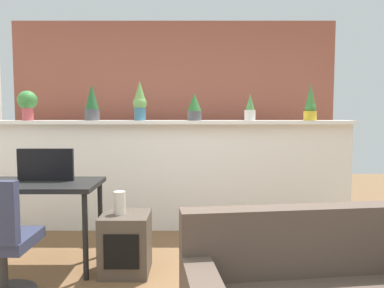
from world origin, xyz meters
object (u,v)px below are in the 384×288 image
object	(u,v)px
potted_plant_3	(194,107)
potted_plant_4	(250,109)
potted_plant_1	(92,103)
tv_monitor	(45,165)
potted_plant_5	(310,105)
vase_on_shelf	(119,203)
side_cube_shelf	(125,243)
potted_plant_0	(27,103)
desk	(34,192)
potted_plant_2	(139,101)

from	to	relation	value
potted_plant_3	potted_plant_4	xyz separation A→B (m)	(0.62, 0.00, -0.02)
potted_plant_1	tv_monitor	size ratio (longest dim) A/B	0.84
potted_plant_5	vase_on_shelf	world-z (taller)	potted_plant_5
potted_plant_5	tv_monitor	xyz separation A→B (m)	(-2.61, -0.96, -0.54)
side_cube_shelf	vase_on_shelf	distance (m)	0.35
potted_plant_4	vase_on_shelf	bearing A→B (deg)	-137.76
potted_plant_0	desk	xyz separation A→B (m)	(0.48, -1.03, -0.79)
potted_plant_3	potted_plant_5	distance (m)	1.30
tv_monitor	vase_on_shelf	bearing A→B (deg)	-14.89
tv_monitor	side_cube_shelf	world-z (taller)	tv_monitor
potted_plant_5	side_cube_shelf	distance (m)	2.50
potted_plant_0	desk	size ratio (longest dim) A/B	0.30
potted_plant_2	potted_plant_4	world-z (taller)	potted_plant_2
potted_plant_2	potted_plant_3	xyz separation A→B (m)	(0.61, -0.01, -0.07)
potted_plant_3	side_cube_shelf	world-z (taller)	potted_plant_3
side_cube_shelf	tv_monitor	bearing A→B (deg)	165.44
potted_plant_1	vase_on_shelf	xyz separation A→B (m)	(0.52, -1.16, -0.86)
potted_plant_4	vase_on_shelf	size ratio (longest dim) A/B	1.55
potted_plant_2	side_cube_shelf	xyz separation A→B (m)	(0.03, -1.16, -1.23)
potted_plant_1	desk	world-z (taller)	potted_plant_1
potted_plant_2	side_cube_shelf	bearing A→B (deg)	-88.73
potted_plant_5	side_cube_shelf	size ratio (longest dim) A/B	0.82
potted_plant_1	side_cube_shelf	distance (m)	1.77
desk	tv_monitor	world-z (taller)	tv_monitor
potted_plant_4	tv_monitor	distance (m)	2.22
potted_plant_3	vase_on_shelf	distance (m)	1.53
tv_monitor	vase_on_shelf	size ratio (longest dim) A/B	2.55
potted_plant_2	desk	size ratio (longest dim) A/B	0.40
potted_plant_1	potted_plant_5	distance (m)	2.45
tv_monitor	potted_plant_2	bearing A→B (deg)	54.17
desk	potted_plant_4	bearing A→B (deg)	27.39
potted_plant_0	tv_monitor	distance (m)	1.24
potted_plant_0	potted_plant_3	size ratio (longest dim) A/B	1.11
vase_on_shelf	potted_plant_5	bearing A→B (deg)	30.51
potted_plant_0	desk	bearing A→B (deg)	-65.00
potted_plant_4	potted_plant_5	world-z (taller)	potted_plant_5
potted_plant_0	potted_plant_5	world-z (taller)	potted_plant_5
tv_monitor	potted_plant_3	bearing A→B (deg)	36.12
potted_plant_3	tv_monitor	size ratio (longest dim) A/B	0.61
potted_plant_3	vase_on_shelf	xyz separation A→B (m)	(-0.63, -1.14, -0.81)
potted_plant_2	potted_plant_3	distance (m)	0.62
potted_plant_4	potted_plant_0	bearing A→B (deg)	-179.83
potted_plant_1	desk	size ratio (longest dim) A/B	0.37
vase_on_shelf	tv_monitor	bearing A→B (deg)	165.11
desk	tv_monitor	xyz separation A→B (m)	(0.07, 0.08, 0.23)
potted_plant_4	tv_monitor	world-z (taller)	potted_plant_4
potted_plant_1	desk	distance (m)	1.34
potted_plant_0	potted_plant_4	bearing A→B (deg)	0.17
potted_plant_0	vase_on_shelf	distance (m)	1.88
potted_plant_0	potted_plant_3	world-z (taller)	potted_plant_0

